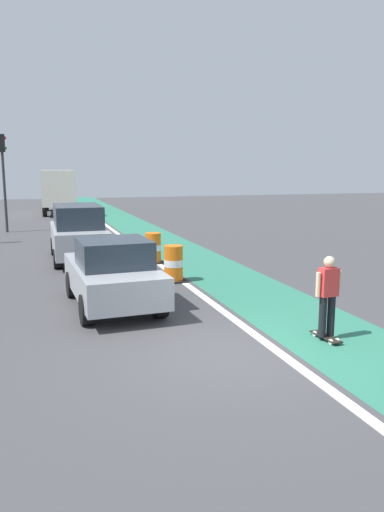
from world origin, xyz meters
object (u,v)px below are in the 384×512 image
object	(u,v)px
traffic_light_corner	(3,166)
traffic_barrel_front	(174,264)
skateboarder_on_lane	(328,295)
parked_suv_second	(78,232)
traffic_barrel_mid	(153,248)
delivery_truck_down_block	(59,189)
parked_sedan_nearest	(113,274)

from	to	relation	value
traffic_light_corner	traffic_barrel_front	bearing A→B (deg)	-69.45
skateboarder_on_lane	traffic_light_corner	size ratio (longest dim) A/B	0.33
parked_suv_second	traffic_barrel_mid	size ratio (longest dim) A/B	4.24
traffic_barrel_mid	delivery_truck_down_block	xyz separation A→B (m)	(-2.02, 21.55, 1.31)
delivery_truck_down_block	skateboarder_on_lane	bearing A→B (deg)	-83.69
skateboarder_on_lane	traffic_barrel_front	bearing A→B (deg)	103.87
parked_suv_second	traffic_barrel_mid	bearing A→B (deg)	-29.77
skateboarder_on_lane	parked_suv_second	bearing A→B (deg)	110.23
parked_suv_second	traffic_light_corner	distance (m)	10.24
traffic_barrel_mid	parked_suv_second	bearing A→B (deg)	150.23
traffic_barrel_front	delivery_truck_down_block	distance (m)	24.72
parked_suv_second	delivery_truck_down_block	distance (m)	20.15
skateboarder_on_lane	traffic_barrel_front	size ratio (longest dim) A/B	1.55
traffic_barrel_front	traffic_barrel_mid	bearing A→B (deg)	87.95
skateboarder_on_lane	delivery_truck_down_block	world-z (taller)	delivery_truck_down_block
skateboarder_on_lane	traffic_barrel_mid	distance (m)	9.08
delivery_truck_down_block	parked_sedan_nearest	bearing A→B (deg)	-90.54
traffic_barrel_front	traffic_barrel_mid	xyz separation A→B (m)	(0.11, 3.06, 0.00)
skateboarder_on_lane	traffic_barrel_front	xyz separation A→B (m)	(-1.46, 5.91, -0.38)
traffic_barrel_front	parked_sedan_nearest	bearing A→B (deg)	-134.22
parked_sedan_nearest	traffic_light_corner	distance (m)	16.72
traffic_light_corner	traffic_barrel_mid	bearing A→B (deg)	-63.89
parked_suv_second	delivery_truck_down_block	world-z (taller)	delivery_truck_down_block
traffic_barrel_front	traffic_barrel_mid	world-z (taller)	same
parked_sedan_nearest	traffic_barrel_mid	bearing A→B (deg)	66.71
parked_sedan_nearest	traffic_barrel_mid	xyz separation A→B (m)	(2.28, 5.29, -0.30)
skateboarder_on_lane	delivery_truck_down_block	distance (m)	30.72
parked_sedan_nearest	traffic_light_corner	world-z (taller)	traffic_light_corner
traffic_barrel_front	traffic_light_corner	world-z (taller)	traffic_light_corner
parked_suv_second	traffic_barrel_front	bearing A→B (deg)	-62.13
traffic_barrel_front	traffic_light_corner	size ratio (longest dim) A/B	0.21
parked_sedan_nearest	parked_suv_second	xyz separation A→B (m)	(-0.20, 6.71, 0.20)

